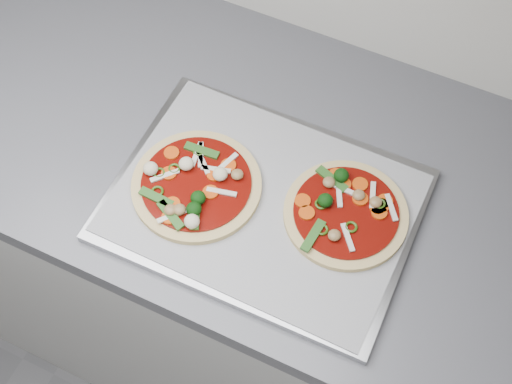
% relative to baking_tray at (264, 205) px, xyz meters
% --- Properties ---
extents(base_cabinet, '(3.60, 0.60, 0.86)m').
position_rel_baking_tray_xyz_m(base_cabinet, '(-0.70, 0.08, -0.48)').
color(base_cabinet, silver).
rests_on(base_cabinet, ground).
extents(baking_tray, '(0.48, 0.35, 0.02)m').
position_rel_baking_tray_xyz_m(baking_tray, '(0.00, 0.00, 0.00)').
color(baking_tray, '#929397').
rests_on(baking_tray, countertop).
extents(parchment, '(0.45, 0.33, 0.00)m').
position_rel_baking_tray_xyz_m(parchment, '(0.00, 0.00, 0.01)').
color(parchment, '#9C9BA0').
rests_on(parchment, baking_tray).
extents(pizza_left, '(0.22, 0.22, 0.04)m').
position_rel_baking_tray_xyz_m(pizza_left, '(-0.11, -0.02, 0.02)').
color(pizza_left, '#D9B779').
rests_on(pizza_left, parchment).
extents(pizza_right, '(0.23, 0.23, 0.03)m').
position_rel_baking_tray_xyz_m(pizza_right, '(0.12, 0.03, 0.02)').
color(pizza_right, '#D9B779').
rests_on(pizza_right, parchment).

